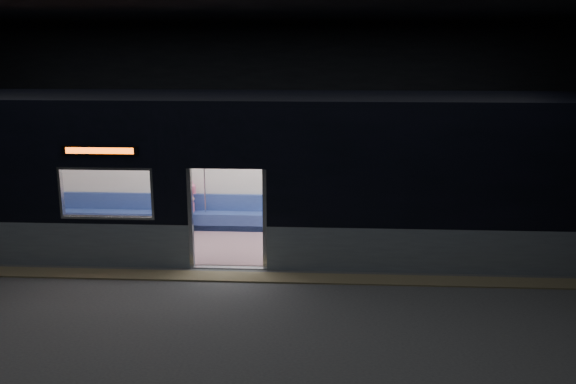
{
  "coord_description": "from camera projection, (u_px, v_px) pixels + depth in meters",
  "views": [
    {
      "loc": [
        1.86,
        -10.42,
        4.37
      ],
      "look_at": [
        1.12,
        2.3,
        1.3
      ],
      "focal_mm": 38.0,
      "sensor_mm": 36.0,
      "label": 1
    }
  ],
  "objects": [
    {
      "name": "transit_map",
      "position": [
        392.0,
        172.0,
        14.45
      ],
      "size": [
        0.93,
        0.03,
        0.6
      ],
      "primitive_type": "cube",
      "color": "white",
      "rests_on": "metro_car"
    },
    {
      "name": "passenger",
      "position": [
        184.0,
        198.0,
        14.58
      ],
      "size": [
        0.44,
        0.74,
        1.43
      ],
      "rotation": [
        0.0,
        0.0,
        -0.1
      ],
      "color": "black",
      "rests_on": "metro_car"
    },
    {
      "name": "tactile_strip",
      "position": [
        225.0,
        277.0,
        11.78
      ],
      "size": [
        22.8,
        0.5,
        0.03
      ],
      "primitive_type": "cube",
      "color": "#8C7F59",
      "rests_on": "station_floor"
    },
    {
      "name": "station_floor",
      "position": [
        220.0,
        289.0,
        11.25
      ],
      "size": [
        24.0,
        14.0,
        0.01
      ],
      "primitive_type": "cube",
      "color": "#47494C",
      "rests_on": "ground"
    },
    {
      "name": "metro_car",
      "position": [
        237.0,
        164.0,
        13.28
      ],
      "size": [
        18.0,
        3.04,
        3.35
      ],
      "color": "#8796A1",
      "rests_on": "station_floor"
    },
    {
      "name": "station_envelope",
      "position": [
        215.0,
        88.0,
        10.39
      ],
      "size": [
        24.0,
        14.0,
        5.0
      ],
      "color": "black",
      "rests_on": "station_floor"
    },
    {
      "name": "handbag",
      "position": [
        181.0,
        205.0,
        14.37
      ],
      "size": [
        0.33,
        0.29,
        0.15
      ],
      "primitive_type": "cube",
      "rotation": [
        0.0,
        0.0,
        0.08
      ],
      "color": "black",
      "rests_on": "passenger"
    }
  ]
}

